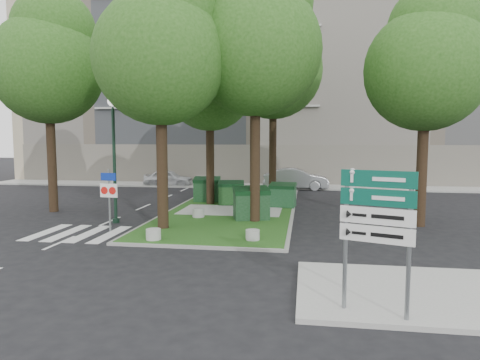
% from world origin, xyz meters
% --- Properties ---
extents(ground, '(120.00, 120.00, 0.00)m').
position_xyz_m(ground, '(0.00, 0.00, 0.00)').
color(ground, black).
rests_on(ground, ground).
extents(median_island, '(6.00, 16.00, 0.12)m').
position_xyz_m(median_island, '(0.50, 8.00, 0.06)').
color(median_island, '#184413').
rests_on(median_island, ground).
extents(median_kerb, '(6.30, 16.30, 0.10)m').
position_xyz_m(median_kerb, '(0.50, 8.00, 0.05)').
color(median_kerb, gray).
rests_on(median_kerb, ground).
extents(sidewalk_corner, '(5.00, 4.00, 0.12)m').
position_xyz_m(sidewalk_corner, '(6.50, -3.50, 0.06)').
color(sidewalk_corner, '#999993').
rests_on(sidewalk_corner, ground).
extents(building_sidewalk, '(42.00, 3.00, 0.12)m').
position_xyz_m(building_sidewalk, '(0.00, 18.50, 0.06)').
color(building_sidewalk, '#999993').
rests_on(building_sidewalk, ground).
extents(zebra_crossing, '(5.00, 3.00, 0.01)m').
position_xyz_m(zebra_crossing, '(-3.75, 1.50, 0.01)').
color(zebra_crossing, silver).
rests_on(zebra_crossing, ground).
extents(apartment_building, '(41.00, 12.00, 16.00)m').
position_xyz_m(apartment_building, '(0.00, 26.00, 8.00)').
color(apartment_building, tan).
rests_on(apartment_building, ground).
extents(tree_median_near_left, '(5.20, 5.20, 10.53)m').
position_xyz_m(tree_median_near_left, '(-1.41, 2.56, 7.32)').
color(tree_median_near_left, black).
rests_on(tree_median_near_left, ground).
extents(tree_median_near_right, '(5.60, 5.60, 11.46)m').
position_xyz_m(tree_median_near_right, '(2.09, 4.56, 7.99)').
color(tree_median_near_right, black).
rests_on(tree_median_near_right, ground).
extents(tree_median_mid, '(4.80, 4.80, 9.99)m').
position_xyz_m(tree_median_mid, '(-0.91, 9.06, 6.98)').
color(tree_median_mid, black).
rests_on(tree_median_mid, ground).
extents(tree_median_far, '(5.80, 5.80, 11.93)m').
position_xyz_m(tree_median_far, '(2.29, 12.06, 8.32)').
color(tree_median_far, black).
rests_on(tree_median_far, ground).
extents(tree_street_left, '(5.40, 5.40, 11.00)m').
position_xyz_m(tree_street_left, '(-8.41, 6.06, 7.65)').
color(tree_street_left, black).
rests_on(tree_street_left, ground).
extents(tree_street_right, '(5.00, 5.00, 10.06)m').
position_xyz_m(tree_street_right, '(9.09, 5.06, 6.98)').
color(tree_street_right, black).
rests_on(tree_street_right, ground).
extents(dumpster_a, '(1.61, 1.22, 1.39)m').
position_xyz_m(dumpster_a, '(-1.41, 9.95, 0.79)').
color(dumpster_a, '#0E3515').
rests_on(dumpster_a, median_island).
extents(dumpster_b, '(1.53, 1.18, 1.30)m').
position_xyz_m(dumpster_b, '(0.19, 8.89, 0.74)').
color(dumpster_b, '#103911').
rests_on(dumpster_b, median_island).
extents(dumpster_c, '(1.82, 1.50, 1.46)m').
position_xyz_m(dumpster_c, '(1.79, 4.93, 0.82)').
color(dumpster_c, black).
rests_on(dumpster_c, median_island).
extents(dumpster_d, '(1.47, 1.11, 1.27)m').
position_xyz_m(dumpster_d, '(3.00, 8.57, 0.73)').
color(dumpster_d, '#13401E').
rests_on(dumpster_d, median_island).
extents(bollard_left, '(0.53, 0.53, 0.38)m').
position_xyz_m(bollard_left, '(-1.18, 0.50, 0.31)').
color(bollard_left, '#A5A5A0').
rests_on(bollard_left, median_island).
extents(bollard_right, '(0.50, 0.50, 0.36)m').
position_xyz_m(bollard_right, '(2.33, 1.00, 0.30)').
color(bollard_right, '#9E9E99').
rests_on(bollard_right, median_island).
extents(bollard_mid, '(0.55, 0.55, 0.39)m').
position_xyz_m(bollard_mid, '(-0.67, 5.00, 0.32)').
color(bollard_mid, '#959691').
rests_on(bollard_mid, median_island).
extents(litter_bin, '(0.45, 0.45, 0.79)m').
position_xyz_m(litter_bin, '(1.97, 9.61, 0.51)').
color(litter_bin, '#B8BF16').
rests_on(litter_bin, median_island).
extents(street_lamp, '(0.44, 0.44, 5.53)m').
position_xyz_m(street_lamp, '(-4.09, 3.72, 3.47)').
color(street_lamp, black).
rests_on(street_lamp, ground).
extents(traffic_sign_pole, '(0.75, 0.12, 2.51)m').
position_xyz_m(traffic_sign_pole, '(-3.57, 2.07, 1.61)').
color(traffic_sign_pole, slate).
rests_on(traffic_sign_pole, ground).
extents(directional_sign, '(1.42, 0.54, 2.97)m').
position_xyz_m(directional_sign, '(5.61, -5.00, 2.10)').
color(directional_sign, slate).
rests_on(directional_sign, sidewalk_corner).
extents(car_white, '(3.83, 1.69, 1.28)m').
position_xyz_m(car_white, '(-6.32, 17.88, 0.64)').
color(car_white, silver).
rests_on(car_white, ground).
extents(car_silver, '(4.71, 1.70, 1.55)m').
position_xyz_m(car_silver, '(3.50, 17.31, 0.77)').
color(car_silver, gray).
rests_on(car_silver, ground).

